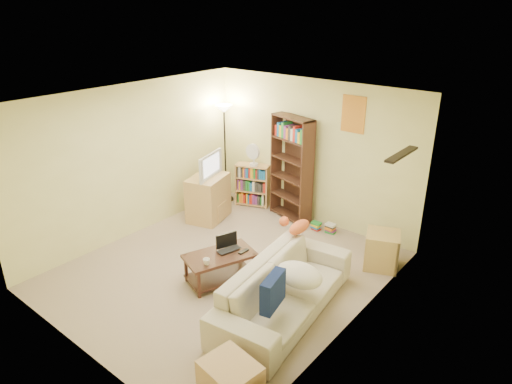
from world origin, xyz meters
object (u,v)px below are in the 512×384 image
tall_bookshelf (292,166)px  end_cabinet (230,382)px  coffee_table (220,264)px  side_table (382,250)px  desk_fan (253,154)px  mug (206,262)px  tv_stand (208,198)px  sofa (285,289)px  floor_lamp (224,125)px  short_bookshelf (253,185)px  laptop (231,251)px  television (207,165)px  tabby_cat (297,226)px

tall_bookshelf → end_cabinet: size_ratio=3.49×
coffee_table → side_table: side_table is taller
desk_fan → tall_bookshelf: bearing=2.9°
mug → tv_stand: bearing=134.1°
mug → tall_bookshelf: bearing=100.2°
sofa → floor_lamp: 3.85m
tv_stand → short_bookshelf: size_ratio=0.98×
tall_bookshelf → end_cabinet: (1.94, -3.76, -0.76)m
laptop → tv_stand: bearing=67.3°
tall_bookshelf → desk_fan: tall_bookshelf is taller
floor_lamp → side_table: floor_lamp is taller
coffee_table → end_cabinet: bearing=-22.9°
mug → side_table: (1.54, 2.08, -0.19)m
television → mug: bearing=-151.8°
laptop → television: bearing=67.3°
side_table → tall_bookshelf: bearing=165.6°
coffee_table → mug: mug is taller
tabby_cat → laptop: (-0.62, -0.69, -0.32)m
laptop → television: television is taller
tall_bookshelf → sofa: bearing=-41.7°
short_bookshelf → end_cabinet: size_ratio=1.53×
tabby_cat → tv_stand: bearing=167.4°
television → end_cabinet: television is taller
television → short_bookshelf: size_ratio=0.92×
laptop → desk_fan: desk_fan is taller
short_bookshelf → desk_fan: (0.05, -0.04, 0.64)m
tall_bookshelf → desk_fan: 0.84m
tabby_cat → end_cabinet: bearing=-70.4°
tabby_cat → mug: bearing=-119.9°
desk_fan → end_cabinet: (2.77, -3.72, -0.83)m
mug → end_cabinet: 1.89m
short_bookshelf → desk_fan: size_ratio=1.92×
laptop → coffee_table: bearing=163.2°
end_cabinet → desk_fan: bearing=126.7°
sofa → tabby_cat: 1.02m
floor_lamp → tabby_cat: bearing=-27.2°
television → desk_fan: desk_fan is taller
tall_bookshelf → desk_fan: (-0.84, -0.04, 0.06)m
laptop → mug: (-0.04, -0.44, 0.03)m
sofa → television: (-2.64, 1.33, 0.69)m
end_cabinet → laptop: bearing=131.7°
tv_stand → end_cabinet: (3.05, -2.80, -0.18)m
coffee_table → tv_stand: tv_stand is taller
coffee_table → mug: (0.04, -0.30, 0.19)m
short_bookshelf → floor_lamp: floor_lamp is taller
tall_bookshelf → end_cabinet: bearing=-48.0°
sofa → coffee_table: sofa is taller
laptop → short_bookshelf: short_bookshelf is taller
tall_bookshelf → side_table: 2.19m
sofa → tabby_cat: size_ratio=4.50×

